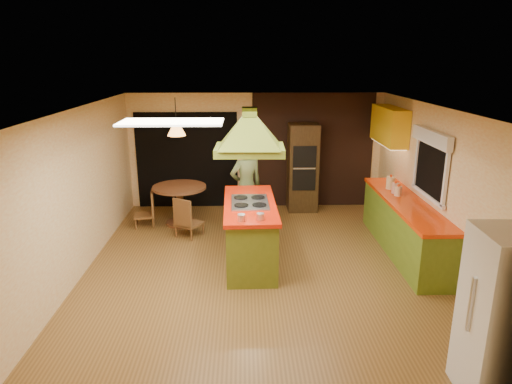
{
  "coord_description": "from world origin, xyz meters",
  "views": [
    {
      "loc": [
        -0.26,
        -6.57,
        3.21
      ],
      "look_at": [
        -0.07,
        0.4,
        1.15
      ],
      "focal_mm": 32.0,
      "sensor_mm": 36.0,
      "label": 1
    }
  ],
  "objects_px": {
    "kitchen_island": "(250,232)",
    "canister_large": "(390,183)",
    "dining_table": "(180,197)",
    "man": "(246,187)",
    "wall_oven": "(303,167)",
    "refrigerator": "(508,318)"
  },
  "relations": [
    {
      "from": "kitchen_island",
      "to": "canister_large",
      "type": "bearing_deg",
      "value": 20.48
    },
    {
      "from": "dining_table",
      "to": "man",
      "type": "bearing_deg",
      "value": -17.56
    },
    {
      "from": "kitchen_island",
      "to": "wall_oven",
      "type": "distance_m",
      "value": 2.92
    },
    {
      "from": "dining_table",
      "to": "refrigerator",
      "type": "bearing_deg",
      "value": -52.94
    },
    {
      "from": "man",
      "to": "refrigerator",
      "type": "height_order",
      "value": "man"
    },
    {
      "from": "refrigerator",
      "to": "canister_large",
      "type": "height_order",
      "value": "refrigerator"
    },
    {
      "from": "kitchen_island",
      "to": "refrigerator",
      "type": "xyz_separation_m",
      "value": [
        2.38,
        -3.18,
        0.36
      ]
    },
    {
      "from": "kitchen_island",
      "to": "man",
      "type": "relative_size",
      "value": 1.16
    },
    {
      "from": "refrigerator",
      "to": "wall_oven",
      "type": "height_order",
      "value": "wall_oven"
    },
    {
      "from": "man",
      "to": "refrigerator",
      "type": "distance_m",
      "value": 5.15
    },
    {
      "from": "kitchen_island",
      "to": "man",
      "type": "xyz_separation_m",
      "value": [
        -0.05,
        1.36,
        0.37
      ]
    },
    {
      "from": "canister_large",
      "to": "kitchen_island",
      "type": "bearing_deg",
      "value": -158.18
    },
    {
      "from": "man",
      "to": "dining_table",
      "type": "xyz_separation_m",
      "value": [
        -1.31,
        0.42,
        -0.33
      ]
    },
    {
      "from": "refrigerator",
      "to": "kitchen_island",
      "type": "bearing_deg",
      "value": 129.35
    },
    {
      "from": "wall_oven",
      "to": "dining_table",
      "type": "height_order",
      "value": "wall_oven"
    },
    {
      "from": "dining_table",
      "to": "canister_large",
      "type": "height_order",
      "value": "canister_large"
    },
    {
      "from": "man",
      "to": "wall_oven",
      "type": "height_order",
      "value": "wall_oven"
    },
    {
      "from": "kitchen_island",
      "to": "dining_table",
      "type": "xyz_separation_m",
      "value": [
        -1.36,
        1.78,
        0.05
      ]
    },
    {
      "from": "wall_oven",
      "to": "dining_table",
      "type": "xyz_separation_m",
      "value": [
        -2.53,
        -0.87,
        -0.39
      ]
    },
    {
      "from": "wall_oven",
      "to": "kitchen_island",
      "type": "bearing_deg",
      "value": -115.15
    },
    {
      "from": "wall_oven",
      "to": "canister_large",
      "type": "xyz_separation_m",
      "value": [
        1.4,
        -1.61,
        0.09
      ]
    },
    {
      "from": "man",
      "to": "refrigerator",
      "type": "xyz_separation_m",
      "value": [
        2.43,
        -4.54,
        -0.02
      ]
    }
  ]
}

